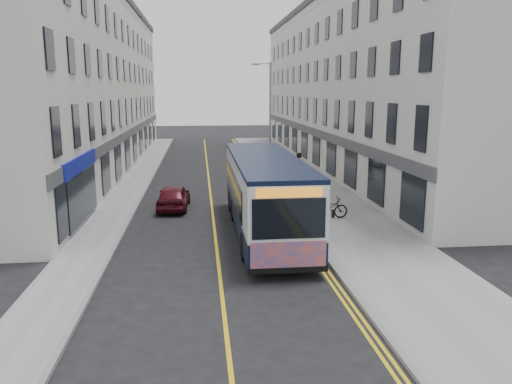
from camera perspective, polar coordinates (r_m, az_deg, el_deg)
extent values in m
plane|color=black|center=(20.97, -4.63, -5.51)|extent=(140.00, 140.00, 0.00)
cube|color=gray|center=(33.32, 5.48, 0.97)|extent=(4.50, 64.00, 0.12)
cube|color=gray|center=(32.92, -14.07, 0.55)|extent=(2.00, 64.00, 0.12)
cube|color=slate|center=(32.93, 1.64, 0.91)|extent=(0.18, 64.00, 0.13)
cube|color=slate|center=(32.80, -12.33, 0.60)|extent=(0.18, 64.00, 0.13)
cube|color=gold|center=(32.63, -5.33, 0.65)|extent=(0.12, 64.00, 0.01)
cube|color=gold|center=(32.89, 0.87, 0.78)|extent=(0.10, 64.00, 0.01)
cube|color=gold|center=(32.91, 1.21, 0.79)|extent=(0.10, 64.00, 0.01)
cube|color=silver|center=(42.79, 10.16, 11.84)|extent=(6.00, 46.00, 13.00)
cube|color=silver|center=(41.91, -18.43, 11.45)|extent=(6.00, 46.00, 13.00)
cylinder|color=gray|center=(34.45, 1.63, 7.97)|extent=(0.14, 0.14, 8.00)
cylinder|color=gray|center=(34.37, 0.81, 14.47)|extent=(1.00, 0.08, 0.08)
cube|color=gray|center=(34.30, -0.04, 14.40)|extent=(0.50, 0.18, 0.12)
cube|color=black|center=(21.68, 1.04, -2.60)|extent=(2.63, 11.55, 0.95)
cube|color=silver|center=(21.38, 1.05, 1.09)|extent=(2.63, 11.55, 1.89)
cube|color=black|center=(21.22, 1.06, 3.82)|extent=(2.65, 11.55, 0.17)
cube|color=black|center=(21.90, -2.62, 0.77)|extent=(0.04, 9.03, 1.21)
cube|color=black|center=(22.24, 4.25, 0.91)|extent=(0.04, 9.03, 1.21)
cube|color=black|center=(15.81, 3.79, -3.07)|extent=(2.36, 0.04, 1.31)
cube|color=#FF5915|center=(16.17, 3.73, -7.40)|extent=(2.47, 0.04, 1.00)
cube|color=orange|center=(15.61, 3.84, -0.10)|extent=(2.10, 0.04, 0.29)
cylinder|color=black|center=(18.33, -1.25, -6.28)|extent=(0.29, 1.05, 1.05)
cylinder|color=black|center=(18.68, 6.06, -6.00)|extent=(0.29, 1.05, 1.05)
cylinder|color=black|center=(23.87, -2.51, -2.06)|extent=(0.29, 1.05, 1.05)
cylinder|color=black|center=(24.15, 3.12, -1.92)|extent=(0.29, 1.05, 1.05)
cylinder|color=black|center=(25.71, -2.80, -1.08)|extent=(0.29, 1.05, 1.05)
cylinder|color=black|center=(25.96, 2.43, -0.95)|extent=(0.29, 1.05, 1.05)
imported|color=black|center=(24.01, 8.19, -1.82)|extent=(2.00, 0.80, 1.03)
imported|color=olive|center=(31.21, 5.05, 2.14)|extent=(0.80, 0.66, 1.89)
imported|color=black|center=(33.55, 5.00, 2.85)|extent=(1.04, 0.86, 1.95)
imported|color=silver|center=(40.75, -1.19, 3.90)|extent=(1.72, 4.45, 1.45)
imported|color=#4A0C17|center=(26.57, -9.39, -0.52)|extent=(1.78, 3.95, 1.32)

